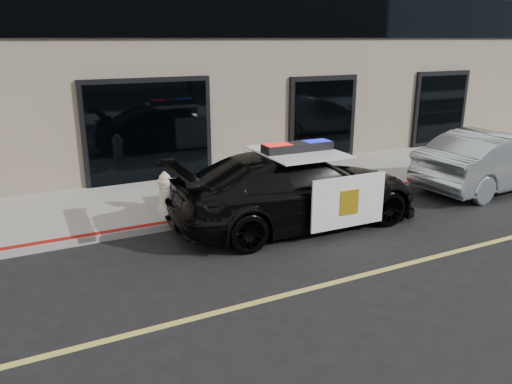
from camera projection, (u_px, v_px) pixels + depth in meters
name	position (u px, v px, depth m)	size (l,w,h in m)	color
ground	(328.00, 284.00, 8.13)	(120.00, 120.00, 0.00)	black
sidewalk_n	(209.00, 194.00, 12.59)	(60.00, 3.50, 0.15)	gray
police_car	(297.00, 188.00, 10.55)	(2.63, 5.56, 1.79)	black
silver_sedan	(496.00, 160.00, 13.08)	(4.84, 1.96, 1.56)	#9EA8AD
fire_hydrant	(166.00, 192.00, 11.08)	(0.40, 0.55, 0.88)	beige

